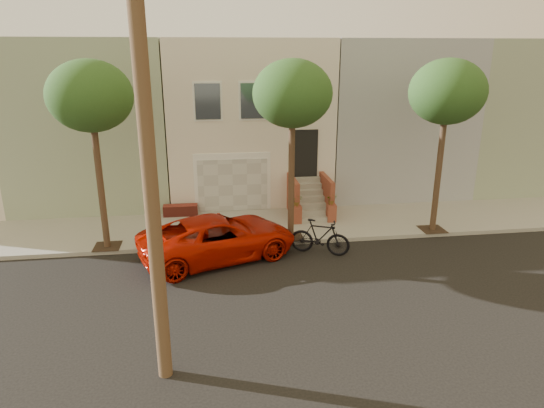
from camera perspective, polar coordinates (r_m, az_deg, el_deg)
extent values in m
plane|color=black|center=(13.94, 0.97, -10.67)|extent=(90.00, 90.00, 0.00)
cube|color=gray|center=(18.74, -1.55, -2.68)|extent=(40.00, 3.70, 0.15)
cube|color=beige|center=(23.56, -3.25, 10.54)|extent=(7.00, 8.00, 7.00)
cube|color=#96A787|center=(23.98, -19.90, 9.65)|extent=(6.50, 8.00, 7.00)
cube|color=gray|center=(25.04, 12.73, 10.57)|extent=(6.50, 8.00, 7.00)
cube|color=#96A787|center=(27.98, 25.50, 10.03)|extent=(6.50, 8.00, 7.00)
cube|color=white|center=(20.04, -4.74, 2.62)|extent=(3.20, 0.12, 2.50)
cube|color=beige|center=(20.01, -4.73, 2.30)|extent=(2.90, 0.06, 2.20)
cube|color=gray|center=(18.64, -4.30, -2.57)|extent=(3.20, 3.70, 0.02)
cube|color=maroon|center=(20.04, -10.90, -0.73)|extent=(1.40, 0.45, 0.44)
cube|color=black|center=(20.12, 4.08, 6.07)|extent=(1.00, 0.06, 2.00)
cube|color=#3F4751|center=(19.35, -7.71, 12.08)|extent=(1.00, 0.06, 1.40)
cube|color=white|center=(19.37, -7.71, 12.08)|extent=(1.15, 0.05, 1.55)
cube|color=#3F4751|center=(19.45, -2.28, 12.25)|extent=(1.00, 0.06, 1.40)
cube|color=white|center=(19.46, -2.29, 12.25)|extent=(1.15, 0.05, 1.55)
cube|color=#3F4751|center=(19.70, 3.06, 12.31)|extent=(1.00, 0.06, 1.40)
cube|color=white|center=(19.72, 3.04, 12.32)|extent=(1.15, 0.05, 1.55)
cube|color=gray|center=(19.06, 5.03, -1.83)|extent=(1.20, 0.28, 0.20)
cube|color=gray|center=(19.25, 4.86, -0.99)|extent=(1.20, 0.28, 0.20)
cube|color=gray|center=(19.44, 4.70, -0.17)|extent=(1.20, 0.28, 0.20)
cube|color=gray|center=(19.64, 4.54, 0.64)|extent=(1.20, 0.28, 0.20)
cube|color=gray|center=(19.85, 4.38, 1.43)|extent=(1.20, 0.28, 0.20)
cube|color=gray|center=(20.05, 4.22, 2.20)|extent=(1.20, 0.28, 0.20)
cube|color=gray|center=(20.27, 4.07, 2.96)|extent=(1.20, 0.28, 0.20)
cube|color=brown|center=(19.48, 2.53, 0.83)|extent=(0.18, 1.96, 1.60)
cube|color=brown|center=(19.77, 6.52, 0.99)|extent=(0.18, 1.96, 1.60)
cube|color=brown|center=(18.80, 2.99, -1.26)|extent=(0.35, 0.35, 0.70)
imported|color=#214619|center=(18.62, 3.02, 0.41)|extent=(0.40, 0.35, 0.45)
cube|color=brown|center=(19.10, 7.12, -1.06)|extent=(0.35, 0.35, 0.70)
imported|color=#214619|center=(18.92, 7.19, 0.59)|extent=(0.41, 0.35, 0.45)
cube|color=#2D2116|center=(17.63, -19.12, -4.80)|extent=(0.90, 0.90, 0.02)
cylinder|color=#3D281B|center=(16.97, -19.83, 1.75)|extent=(0.22, 0.22, 4.20)
ellipsoid|color=#214619|center=(16.44, -20.97, 12.00)|extent=(2.70, 2.57, 2.29)
cube|color=#2D2116|center=(17.51, 2.24, -3.93)|extent=(0.90, 0.90, 0.02)
cylinder|color=#3D281B|center=(16.84, 2.33, 2.70)|extent=(0.22, 0.22, 4.20)
ellipsoid|color=#214619|center=(16.31, 2.47, 13.09)|extent=(2.70, 2.57, 2.29)
cube|color=#2D2116|center=(19.20, 18.65, -2.89)|extent=(0.90, 0.90, 0.02)
cylinder|color=#3D281B|center=(18.60, 19.28, 3.16)|extent=(0.22, 0.22, 4.20)
ellipsoid|color=#214619|center=(18.12, 20.29, 12.52)|extent=(2.70, 2.57, 2.29)
cylinder|color=#4D3A23|center=(9.11, -14.74, 6.78)|extent=(0.30, 0.30, 10.00)
imported|color=#B81202|center=(15.98, -6.44, -4.01)|extent=(5.75, 4.02, 1.46)
imported|color=black|center=(16.31, 5.78, -3.95)|extent=(2.10, 1.39, 1.23)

